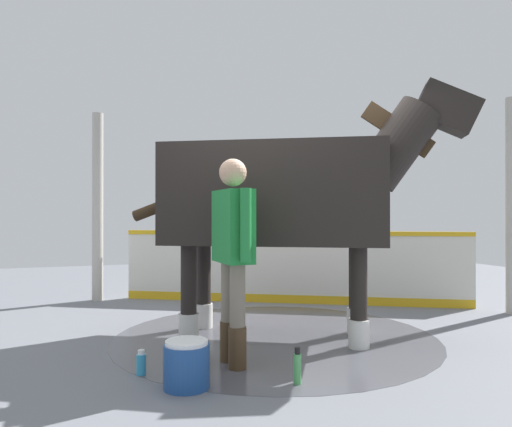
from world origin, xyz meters
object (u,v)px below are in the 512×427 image
at_px(bottle_shampoo, 141,363).
at_px(bottle_spray, 297,367).
at_px(wash_bucket, 187,364).
at_px(horse, 286,196).
at_px(handler, 233,245).

bearing_deg(bottle_shampoo, bottle_spray, -29.76).
bearing_deg(bottle_shampoo, wash_bucket, -55.75).
xyz_separation_m(bottle_shampoo, bottle_spray, (1.07, -0.61, 0.04)).
height_order(wash_bucket, bottle_spray, wash_bucket).
xyz_separation_m(horse, bottle_spray, (-0.47, -1.29, -1.33)).
bearing_deg(bottle_shampoo, handler, -0.33).
relative_size(horse, wash_bucket, 9.27).
bearing_deg(handler, bottle_spray, 115.19).
bearing_deg(handler, wash_bucket, 37.89).
bearing_deg(bottle_spray, bottle_shampoo, 150.24).
height_order(horse, bottle_shampoo, horse).
relative_size(handler, wash_bucket, 5.01).
distance_m(horse, handler, 1.13).
height_order(handler, wash_bucket, handler).
relative_size(bottle_shampoo, bottle_spray, 0.72).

